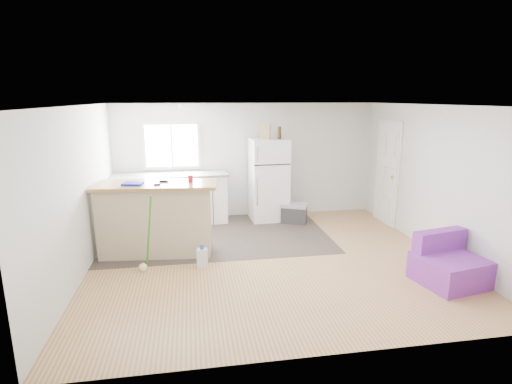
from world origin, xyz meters
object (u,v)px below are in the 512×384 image
at_px(cooler, 294,213).
at_px(blue_tray, 133,184).
at_px(bottle_right, 280,133).
at_px(cleaner_jug, 202,258).
at_px(red_cup, 190,179).
at_px(cardboard_box, 265,132).
at_px(kitchen_cabinets, 171,199).
at_px(purple_seat, 448,265).
at_px(peninsula, 156,218).
at_px(bottle_left, 279,133).
at_px(mop, 145,255).
at_px(refrigerator, 269,180).

xyz_separation_m(cooler, blue_tray, (-2.96, -1.31, 0.99)).
bearing_deg(blue_tray, bottle_right, 31.22).
height_order(cleaner_jug, blue_tray, blue_tray).
height_order(cleaner_jug, red_cup, red_cup).
distance_m(red_cup, cardboard_box, 2.27).
height_order(red_cup, cardboard_box, cardboard_box).
bearing_deg(kitchen_cabinets, purple_seat, -45.53).
xyz_separation_m(kitchen_cabinets, red_cup, (0.42, -1.61, 0.72)).
xyz_separation_m(cooler, cleaner_jug, (-1.94, -1.95, -0.05)).
relative_size(peninsula, bottle_left, 7.91).
relative_size(blue_tray, bottle_right, 1.20).
bearing_deg(purple_seat, bottle_left, 106.80).
relative_size(kitchen_cabinets, peninsula, 1.18).
bearing_deg(red_cup, mop, -137.42).
distance_m(cooler, purple_seat, 3.31).
distance_m(cooler, bottle_right, 1.67).
distance_m(refrigerator, blue_tray, 3.01).
height_order(purple_seat, red_cup, red_cup).
xyz_separation_m(red_cup, bottle_right, (1.81, 1.59, 0.58)).
height_order(kitchen_cabinets, cleaner_jug, kitchen_cabinets).
relative_size(refrigerator, bottle_right, 6.76).
bearing_deg(cleaner_jug, cooler, 52.34).
height_order(cleaner_jug, mop, mop).
bearing_deg(red_cup, cooler, 31.20).
bearing_deg(cooler, peninsula, -131.17).
bearing_deg(purple_seat, cleaner_jug, 151.66).
distance_m(kitchen_cabinets, cooler, 2.53).
distance_m(cardboard_box, bottle_right, 0.30).
bearing_deg(refrigerator, blue_tray, -149.27).
distance_m(peninsula, mop, 0.76).
relative_size(kitchen_cabinets, bottle_right, 9.36).
xyz_separation_m(mop, red_cup, (0.71, 0.65, 1.01)).
bearing_deg(kitchen_cabinets, peninsula, -100.59).
xyz_separation_m(peninsula, bottle_right, (2.39, 1.58, 1.22)).
bearing_deg(kitchen_cabinets, mop, -102.21).
height_order(cooler, purple_seat, purple_seat).
bearing_deg(cleaner_jug, blue_tray, 155.33).
bearing_deg(peninsula, cardboard_box, 42.26).
bearing_deg(red_cup, bottle_left, 39.68).
bearing_deg(kitchen_cabinets, cardboard_box, -5.69).
bearing_deg(refrigerator, red_cup, -137.82).
distance_m(purple_seat, bottle_right, 4.04).
distance_m(peninsula, cleaner_jug, 1.09).
distance_m(cardboard_box, bottle_left, 0.29).
bearing_deg(refrigerator, purple_seat, -63.28).
relative_size(peninsula, red_cup, 16.48).
relative_size(purple_seat, red_cup, 7.92).
relative_size(peninsula, cardboard_box, 6.59).
bearing_deg(blue_tray, red_cup, 3.48).
bearing_deg(bottle_left, cleaner_jug, -127.26).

